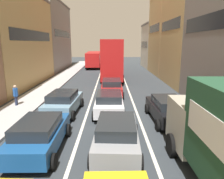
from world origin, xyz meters
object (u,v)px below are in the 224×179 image
(bus_mid_queue_primary, at_px, (112,57))
(coupe_centre_lane_fourth, at_px, (112,87))
(hatchback_centre_lane_third, at_px, (109,102))
(sedan_left_lane_third, at_px, (64,102))
(sedan_centre_lane_second, at_px, (116,134))
(wagon_left_lane_second, at_px, (39,134))
(pedestrian_far_sidewalk, at_px, (16,94))
(bus_far_queue_secondary, at_px, (94,58))
(sedan_right_lane_behind_truck, at_px, (168,109))

(bus_mid_queue_primary, bearing_deg, coupe_centre_lane_fourth, 180.00)
(hatchback_centre_lane_third, bearing_deg, sedan_left_lane_third, 87.65)
(sedan_centre_lane_second, bearing_deg, sedan_left_lane_third, 36.45)
(wagon_left_lane_second, height_order, bus_mid_queue_primary, bus_mid_queue_primary)
(wagon_left_lane_second, height_order, coupe_centre_lane_fourth, same)
(pedestrian_far_sidewalk, bearing_deg, bus_far_queue_secondary, -106.72)
(bus_far_queue_secondary, bearing_deg, pedestrian_far_sidewalk, 169.85)
(wagon_left_lane_second, bearing_deg, sedan_right_lane_behind_truck, -61.55)
(coupe_centre_lane_fourth, bearing_deg, sedan_left_lane_third, 146.16)
(sedan_left_lane_third, bearing_deg, bus_mid_queue_primary, -10.52)
(coupe_centre_lane_fourth, bearing_deg, sedan_centre_lane_second, -179.30)
(sedan_centre_lane_second, relative_size, sedan_right_lane_behind_truck, 1.01)
(wagon_left_lane_second, bearing_deg, pedestrian_far_sidewalk, 30.38)
(sedan_centre_lane_second, distance_m, pedestrian_far_sidewalk, 9.88)
(pedestrian_far_sidewalk, bearing_deg, sedan_centre_lane_second, 128.98)
(sedan_left_lane_third, bearing_deg, wagon_left_lane_second, -176.19)
(bus_far_queue_secondary, bearing_deg, hatchback_centre_lane_third, -175.53)
(sedan_left_lane_third, bearing_deg, coupe_centre_lane_fourth, -30.55)
(sedan_centre_lane_second, xyz_separation_m, sedan_left_lane_third, (-3.43, 5.15, 0.00))
(wagon_left_lane_second, distance_m, sedan_left_lane_third, 5.15)
(bus_mid_queue_primary, distance_m, pedestrian_far_sidewalk, 14.57)
(sedan_right_lane_behind_truck, relative_size, bus_mid_queue_primary, 0.41)
(wagon_left_lane_second, relative_size, sedan_left_lane_third, 0.98)
(sedan_centre_lane_second, relative_size, bus_mid_queue_primary, 0.42)
(hatchback_centre_lane_third, relative_size, bus_mid_queue_primary, 0.41)
(wagon_left_lane_second, bearing_deg, hatchback_centre_lane_third, -31.21)
(bus_mid_queue_primary, bearing_deg, sedan_centre_lane_second, -179.14)
(pedestrian_far_sidewalk, bearing_deg, hatchback_centre_lane_third, 158.09)
(wagon_left_lane_second, bearing_deg, bus_mid_queue_primary, -10.10)
(wagon_left_lane_second, distance_m, coupe_centre_lane_fourth, 10.56)
(sedan_centre_lane_second, distance_m, sedan_right_lane_behind_truck, 4.81)
(wagon_left_lane_second, height_order, bus_far_queue_secondary, bus_far_queue_secondary)
(coupe_centre_lane_fourth, bearing_deg, sedan_right_lane_behind_truck, -152.80)
(sedan_centre_lane_second, bearing_deg, wagon_left_lane_second, 92.71)
(coupe_centre_lane_fourth, bearing_deg, pedestrian_far_sidewalk, 115.31)
(hatchback_centre_lane_third, relative_size, sedan_right_lane_behind_truck, 0.99)
(hatchback_centre_lane_third, height_order, bus_mid_queue_primary, bus_mid_queue_primary)
(sedan_centre_lane_second, bearing_deg, bus_far_queue_secondary, 8.99)
(sedan_left_lane_third, relative_size, sedan_right_lane_behind_truck, 1.01)
(sedan_centre_lane_second, height_order, pedestrian_far_sidewalk, pedestrian_far_sidewalk)
(sedan_centre_lane_second, distance_m, coupe_centre_lane_fourth, 10.07)
(sedan_left_lane_third, bearing_deg, sedan_centre_lane_second, -143.28)
(sedan_left_lane_third, relative_size, coupe_centre_lane_fourth, 1.02)
(wagon_left_lane_second, bearing_deg, coupe_centre_lane_fourth, -17.93)
(sedan_right_lane_behind_truck, bearing_deg, wagon_left_lane_second, 116.77)
(coupe_centre_lane_fourth, xyz_separation_m, bus_mid_queue_primary, (0.11, 9.08, 2.03))
(bus_far_queue_secondary, bearing_deg, bus_mid_queue_primary, -167.80)
(bus_mid_queue_primary, height_order, pedestrian_far_sidewalk, bus_mid_queue_primary)
(sedan_centre_lane_second, distance_m, bus_far_queue_secondary, 33.22)
(sedan_left_lane_third, height_order, pedestrian_far_sidewalk, pedestrian_far_sidewalk)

